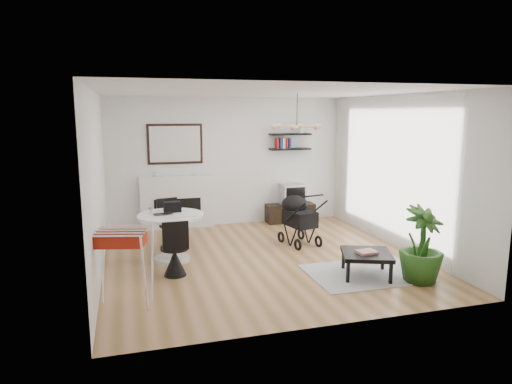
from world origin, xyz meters
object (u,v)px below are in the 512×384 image
object	(u,v)px
potted_plant	(422,245)
crt_tv	(292,194)
drying_rack	(123,266)
dining_table	(171,230)
tv_console	(290,213)
coffee_table	(366,255)
stroller	(298,221)
fireplace	(177,196)

from	to	relation	value
potted_plant	crt_tv	bearing A→B (deg)	97.02
drying_rack	potted_plant	bearing A→B (deg)	10.10
dining_table	potted_plant	world-z (taller)	potted_plant
crt_tv	drying_rack	xyz separation A→B (m)	(-3.57, -3.63, -0.10)
dining_table	drying_rack	bearing A→B (deg)	-114.44
crt_tv	drying_rack	bearing A→B (deg)	-134.53
tv_console	crt_tv	bearing A→B (deg)	-4.56
crt_tv	dining_table	bearing A→B (deg)	-144.92
tv_console	coffee_table	distance (m)	3.51
crt_tv	stroller	size ratio (longest dim) A/B	0.52
stroller	coffee_table	distance (m)	1.92
fireplace	dining_table	size ratio (longest dim) A/B	2.04
tv_console	coffee_table	world-z (taller)	tv_console
fireplace	tv_console	world-z (taller)	fireplace
crt_tv	dining_table	xyz separation A→B (m)	(-2.82, -1.98, -0.11)
fireplace	stroller	size ratio (longest dim) A/B	2.18
drying_rack	coffee_table	xyz separation A→B (m)	(3.42, 0.13, -0.20)
tv_console	stroller	xyz separation A→B (m)	(-0.45, -1.62, 0.23)
stroller	coffee_table	size ratio (longest dim) A/B	1.11
coffee_table	dining_table	bearing A→B (deg)	150.34
fireplace	crt_tv	size ratio (longest dim) A/B	4.22
crt_tv	drying_rack	world-z (taller)	drying_rack
coffee_table	potted_plant	world-z (taller)	potted_plant
coffee_table	stroller	bearing A→B (deg)	100.25
drying_rack	crt_tv	bearing A→B (deg)	59.49
coffee_table	potted_plant	distance (m)	0.78
tv_console	stroller	world-z (taller)	stroller
crt_tv	coffee_table	distance (m)	3.52
fireplace	crt_tv	xyz separation A→B (m)	(2.49, -0.12, -0.06)
drying_rack	potted_plant	distance (m)	4.06
coffee_table	crt_tv	bearing A→B (deg)	87.56
fireplace	potted_plant	xyz separation A→B (m)	(2.97, -4.03, -0.14)
dining_table	drying_rack	distance (m)	1.81
tv_console	dining_table	bearing A→B (deg)	-144.48
drying_rack	dining_table	bearing A→B (deg)	79.58
crt_tv	stroller	bearing A→B (deg)	-106.81
potted_plant	tv_console	bearing A→B (deg)	97.61
dining_table	potted_plant	distance (m)	3.82
drying_rack	tv_console	bearing A→B (deg)	59.85
tv_console	dining_table	world-z (taller)	dining_table
fireplace	coffee_table	bearing A→B (deg)	-57.16
fireplace	potted_plant	size ratio (longest dim) A/B	1.97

